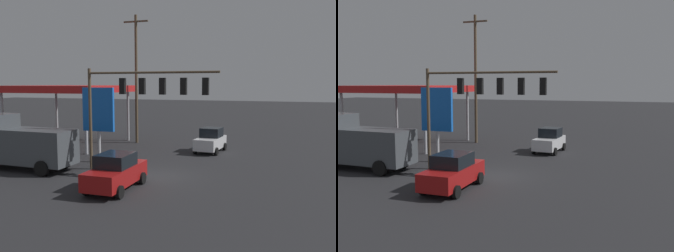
% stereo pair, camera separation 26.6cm
% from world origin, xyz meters
% --- Properties ---
extents(ground_plane, '(200.00, 200.00, 0.00)m').
position_xyz_m(ground_plane, '(0.00, 0.00, 0.00)').
color(ground_plane, '#262628').
extents(traffic_signal_assembly, '(8.56, 0.43, 6.54)m').
position_xyz_m(traffic_signal_assembly, '(1.10, -0.44, 5.03)').
color(traffic_signal_assembly, brown).
rests_on(traffic_signal_assembly, ground).
extents(utility_pole, '(2.40, 0.26, 11.82)m').
position_xyz_m(utility_pole, '(6.48, -11.41, 6.20)').
color(utility_pole, brown).
rests_on(utility_pole, ground).
extents(gas_station_canopy, '(9.50, 8.86, 5.40)m').
position_xyz_m(gas_station_canopy, '(12.02, -8.64, 5.04)').
color(gas_station_canopy, red).
rests_on(gas_station_canopy, ground).
extents(price_sign, '(2.41, 0.27, 5.30)m').
position_xyz_m(price_sign, '(5.42, -2.55, 3.61)').
color(price_sign, '#B7B7BC').
rests_on(price_sign, ground).
extents(hatchback_crossing, '(2.18, 3.91, 1.97)m').
position_xyz_m(hatchback_crossing, '(-1.17, -9.11, 0.95)').
color(hatchback_crossing, silver).
rests_on(hatchback_crossing, ground).
extents(delivery_truck, '(6.83, 2.62, 3.58)m').
position_xyz_m(delivery_truck, '(8.95, 1.14, 1.69)').
color(delivery_truck, '#474C51').
rests_on(delivery_truck, ground).
extents(sedan_waiting, '(2.11, 4.43, 1.93)m').
position_xyz_m(sedan_waiting, '(1.04, 3.30, 0.95)').
color(sedan_waiting, maroon).
rests_on(sedan_waiting, ground).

